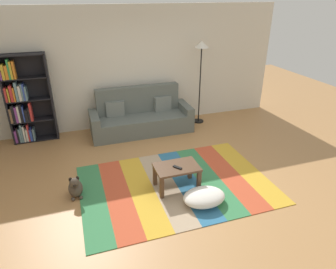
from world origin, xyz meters
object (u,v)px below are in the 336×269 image
Objects in this scene: couch at (141,117)px; coffee_table at (177,171)px; dog at (75,187)px; tv_remote at (177,167)px; pouf at (204,197)px; bookshelf at (24,103)px; standing_lamp at (201,56)px.

couch is 3.22× the size of coffee_table.
dog is (-1.58, 0.29, -0.17)m from coffee_table.
tv_remote reaches higher than coffee_table.
pouf is (0.27, -2.87, -0.22)m from couch.
bookshelf is 12.29× the size of tv_remote.
pouf is at bearing -112.13° from standing_lamp.
bookshelf is 2.81× the size of pouf.
standing_lamp is at bearing 59.14° from coffee_table.
standing_lamp is 12.90× the size of tv_remote.
bookshelf is 2.58m from dog.
bookshelf is at bearing 130.06° from pouf.
couch is at bearing 52.91° from dog.
pouf is 3.53m from standing_lamp.
standing_lamp is at bearing 22.85° from tv_remote.
tv_remote is at bearing -12.36° from dog.
bookshelf is 3.60m from coffee_table.
coffee_table reaches higher than dog.
standing_lamp is (1.46, 2.45, 1.28)m from coffee_table.
bookshelf is 3.62m from tv_remote.
standing_lamp reaches higher than tv_remote.
bookshelf is 4.64× the size of dog.
tv_remote reaches higher than pouf.
bookshelf is 2.62× the size of coffee_table.
couch is at bearing -6.73° from bookshelf.
standing_lamp reaches higher than dog.
couch is 1.17× the size of standing_lamp.
couch is 2.60m from dog.
pouf is at bearing -49.94° from bookshelf.
pouf is 0.34× the size of standing_lamp.
bookshelf is 4.19m from pouf.
bookshelf is 3.93m from standing_lamp.
standing_lamp reaches higher than couch.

